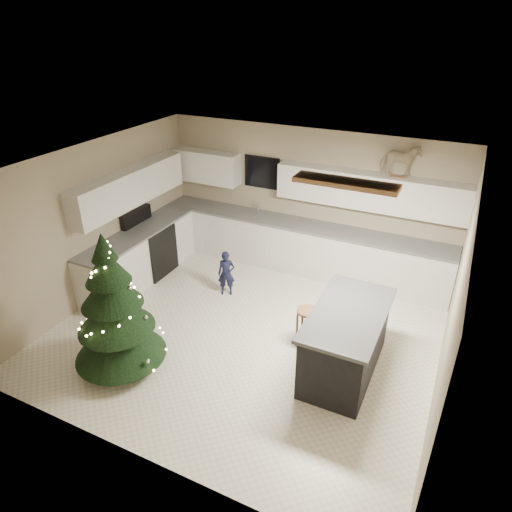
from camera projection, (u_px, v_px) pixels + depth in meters
name	position (u px, v px, depth m)	size (l,w,h in m)	color
ground_plane	(246.00, 332.00, 7.00)	(5.50, 5.50, 0.00)	silver
room_shell	(246.00, 228.00, 6.17)	(5.52, 5.02, 2.61)	tan
cabinetry	(242.00, 235.00, 8.31)	(5.50, 3.20, 2.00)	silver
island	(346.00, 341.00, 6.04)	(0.90, 1.70, 0.95)	black
bar_stool	(307.00, 318.00, 6.55)	(0.31, 0.31, 0.59)	brown
christmas_tree	(115.00, 315.00, 5.96)	(1.27, 1.22, 2.02)	#3F2816
toddler	(226.00, 274.00, 7.77)	(0.29, 0.19, 0.80)	black
rocking_horse	(400.00, 161.00, 7.18)	(0.65, 0.43, 0.53)	brown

